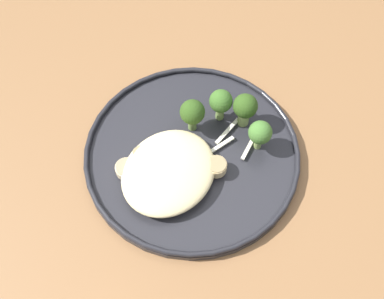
% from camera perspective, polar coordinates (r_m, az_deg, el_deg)
% --- Properties ---
extents(wooden_dining_table, '(1.40, 1.00, 0.74)m').
position_cam_1_polar(wooden_dining_table, '(0.72, -4.71, -5.69)').
color(wooden_dining_table, brown).
rests_on(wooden_dining_table, ground).
extents(dinner_plate, '(0.29, 0.29, 0.02)m').
position_cam_1_polar(dinner_plate, '(0.65, 0.00, -0.51)').
color(dinner_plate, '#232328').
rests_on(dinner_plate, wooden_dining_table).
extents(noodle_bed, '(0.13, 0.11, 0.03)m').
position_cam_1_polar(noodle_bed, '(0.62, -2.77, -2.65)').
color(noodle_bed, beige).
rests_on(noodle_bed, dinner_plate).
extents(seared_scallop_right_edge, '(0.03, 0.03, 0.01)m').
position_cam_1_polar(seared_scallop_right_edge, '(0.62, -2.67, -3.32)').
color(seared_scallop_right_edge, beige).
rests_on(seared_scallop_right_edge, dinner_plate).
extents(seared_scallop_large_seared, '(0.03, 0.03, 0.02)m').
position_cam_1_polar(seared_scallop_large_seared, '(0.61, -2.44, -5.08)').
color(seared_scallop_large_seared, '#DBB77A').
rests_on(seared_scallop_large_seared, dinner_plate).
extents(seared_scallop_left_edge, '(0.03, 0.03, 0.02)m').
position_cam_1_polar(seared_scallop_left_edge, '(0.63, 2.89, -2.01)').
color(seared_scallop_left_edge, '#E5C689').
rests_on(seared_scallop_left_edge, dinner_plate).
extents(seared_scallop_rear_pale, '(0.03, 0.03, 0.01)m').
position_cam_1_polar(seared_scallop_rear_pale, '(0.63, -1.32, -1.34)').
color(seared_scallop_rear_pale, '#E5C689').
rests_on(seared_scallop_rear_pale, dinner_plate).
extents(seared_scallop_front_small, '(0.03, 0.03, 0.01)m').
position_cam_1_polar(seared_scallop_front_small, '(0.63, -7.72, -2.27)').
color(seared_scallop_front_small, beige).
rests_on(seared_scallop_front_small, dinner_plate).
extents(seared_scallop_tilted_round, '(0.02, 0.02, 0.02)m').
position_cam_1_polar(seared_scallop_tilted_round, '(0.62, -5.07, -3.45)').
color(seared_scallop_tilted_round, beige).
rests_on(seared_scallop_tilted_round, dinner_plate).
extents(seared_scallop_on_noodles, '(0.02, 0.02, 0.02)m').
position_cam_1_polar(seared_scallop_on_noodles, '(0.64, -5.96, -0.70)').
color(seared_scallop_on_noodles, '#E5C689').
rests_on(seared_scallop_on_noodles, dinner_plate).
extents(broccoli_floret_tall_stalk, '(0.03, 0.03, 0.05)m').
position_cam_1_polar(broccoli_floret_tall_stalk, '(0.64, 0.05, 4.33)').
color(broccoli_floret_tall_stalk, '#7A994C').
rests_on(broccoli_floret_tall_stalk, dinner_plate).
extents(broccoli_floret_left_leaning, '(0.03, 0.03, 0.05)m').
position_cam_1_polar(broccoli_floret_left_leaning, '(0.65, 3.41, 5.58)').
color(broccoli_floret_left_leaning, '#7A994C').
rests_on(broccoli_floret_left_leaning, dinner_plate).
extents(broccoli_floret_small_sprig, '(0.03, 0.03, 0.05)m').
position_cam_1_polar(broccoli_floret_small_sprig, '(0.63, 8.02, 1.92)').
color(broccoli_floret_small_sprig, '#89A356').
rests_on(broccoli_floret_small_sprig, dinner_plate).
extents(broccoli_floret_right_tilted, '(0.03, 0.03, 0.06)m').
position_cam_1_polar(broccoli_floret_right_tilted, '(0.65, 6.26, 4.91)').
color(broccoli_floret_right_tilted, '#89A356').
rests_on(broccoli_floret_right_tilted, dinner_plate).
extents(onion_sliver_curled_piece, '(0.05, 0.01, 0.00)m').
position_cam_1_polar(onion_sliver_curled_piece, '(0.66, 6.76, 0.43)').
color(onion_sliver_curled_piece, silver).
rests_on(onion_sliver_curled_piece, dinner_plate).
extents(onion_sliver_long_sliver, '(0.05, 0.02, 0.00)m').
position_cam_1_polar(onion_sliver_long_sliver, '(0.65, 3.18, 0.34)').
color(onion_sliver_long_sliver, silver).
rests_on(onion_sliver_long_sliver, dinner_plate).
extents(onion_sliver_short_strip, '(0.05, 0.01, 0.00)m').
position_cam_1_polar(onion_sliver_short_strip, '(0.67, 4.18, 2.18)').
color(onion_sliver_short_strip, silver).
rests_on(onion_sliver_short_strip, dinner_plate).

